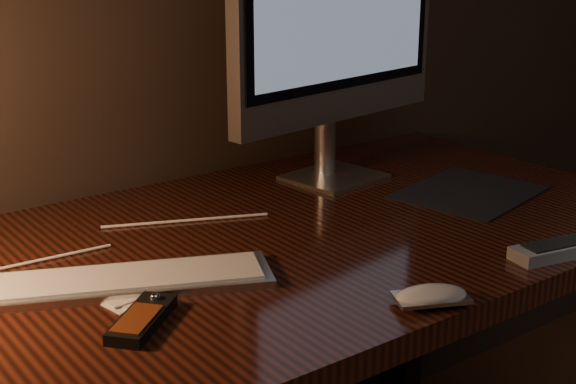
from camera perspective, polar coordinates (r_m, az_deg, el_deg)
desk at (r=1.38m, az=-5.85°, el=-8.07°), size 1.60×0.75×0.75m
monitor at (r=1.56m, az=3.65°, el=12.71°), size 0.54×0.18×0.56m
keyboard at (r=1.16m, az=-11.58°, el=-6.16°), size 0.43×0.27×0.02m
mousepad at (r=1.57m, az=12.77°, el=-0.01°), size 0.31×0.27×0.00m
mouse at (r=1.10m, az=10.14°, el=-7.46°), size 0.11×0.09×0.02m
media_remote at (r=1.04m, az=-10.34°, el=-8.84°), size 0.13×0.12×0.02m
tv_remote at (r=1.32m, az=19.27°, el=-3.71°), size 0.20×0.09×0.03m
papers at (r=1.13m, az=-10.67°, el=-7.00°), size 0.12×0.09×0.01m
cable at (r=1.31m, az=-12.68°, el=-3.62°), size 0.57×0.16×0.01m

